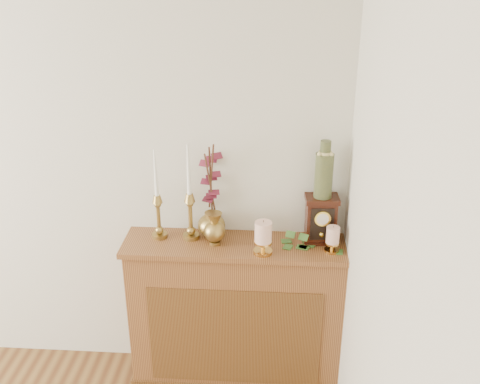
# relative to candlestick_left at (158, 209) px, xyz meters

# --- Properties ---
(console_shelf) EXTENTS (1.24, 0.34, 0.93)m
(console_shelf) POSITION_rel_candlestick_left_xyz_m (0.43, -0.04, -0.66)
(console_shelf) COLOR brown
(console_shelf) RESTS_ON ground
(candlestick_left) EXTENTS (0.09, 0.09, 0.52)m
(candlestick_left) POSITION_rel_candlestick_left_xyz_m (0.00, 0.00, 0.00)
(candlestick_left) COLOR #A38141
(candlestick_left) RESTS_ON console_shelf
(candlestick_center) EXTENTS (0.09, 0.09, 0.55)m
(candlestick_center) POSITION_rel_candlestick_left_xyz_m (0.18, 0.00, 0.01)
(candlestick_center) COLOR #A38141
(candlestick_center) RESTS_ON console_shelf
(bud_vase) EXTENTS (0.12, 0.12, 0.19)m
(bud_vase) POSITION_rel_candlestick_left_xyz_m (0.32, -0.06, -0.08)
(bud_vase) COLOR #A38141
(bud_vase) RESTS_ON console_shelf
(ginger_jar) EXTENTS (0.23, 0.25, 0.56)m
(ginger_jar) POSITION_rel_candlestick_left_xyz_m (0.29, 0.07, 0.08)
(ginger_jar) COLOR #A38141
(ginger_jar) RESTS_ON console_shelf
(pillar_candle_left) EXTENTS (0.10, 0.10, 0.20)m
(pillar_candle_left) POSITION_rel_candlestick_left_xyz_m (0.58, -0.14, -0.07)
(pillar_candle_left) COLOR gold
(pillar_candle_left) RESTS_ON console_shelf
(pillar_candle_right) EXTENTS (0.08, 0.08, 0.15)m
(pillar_candle_right) POSITION_rel_candlestick_left_xyz_m (0.95, -0.10, -0.09)
(pillar_candle_right) COLOR gold
(pillar_candle_right) RESTS_ON console_shelf
(ivy_garland) EXTENTS (0.44, 0.22, 0.09)m
(ivy_garland) POSITION_rel_candlestick_left_xyz_m (0.87, -0.05, -0.15)
(ivy_garland) COLOR #376426
(ivy_garland) RESTS_ON console_shelf
(mantel_clock) EXTENTS (0.19, 0.14, 0.27)m
(mantel_clock) POSITION_rel_candlestick_left_xyz_m (0.89, 0.02, -0.04)
(mantel_clock) COLOR #37120B
(mantel_clock) RESTS_ON console_shelf
(ceramic_vase) EXTENTS (0.10, 0.10, 0.31)m
(ceramic_vase) POSITION_rel_candlestick_left_xyz_m (0.89, 0.02, 0.24)
(ceramic_vase) COLOR #193228
(ceramic_vase) RESTS_ON mantel_clock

